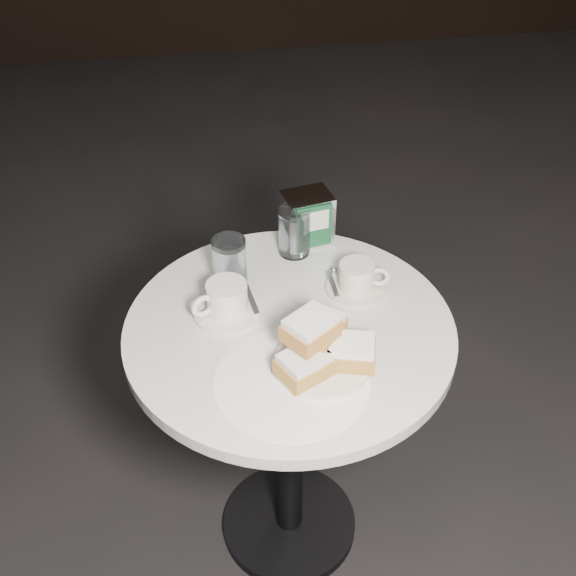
# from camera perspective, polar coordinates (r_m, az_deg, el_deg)

# --- Properties ---
(ground) EXTENTS (7.00, 7.00, 0.00)m
(ground) POSITION_cam_1_polar(r_m,az_deg,el_deg) (2.09, 0.09, -18.26)
(ground) COLOR black
(ground) RESTS_ON ground
(cafe_table) EXTENTS (0.70, 0.70, 0.74)m
(cafe_table) POSITION_cam_1_polar(r_m,az_deg,el_deg) (1.66, 0.11, -8.04)
(cafe_table) COLOR black
(cafe_table) RESTS_ON ground
(sugar_spill) EXTENTS (0.32, 0.32, 0.00)m
(sugar_spill) POSITION_cam_1_polar(r_m,az_deg,el_deg) (1.40, 0.28, -7.35)
(sugar_spill) COLOR white
(sugar_spill) RESTS_ON cafe_table
(beignet_plate) EXTENTS (0.22, 0.22, 0.13)m
(beignet_plate) POSITION_cam_1_polar(r_m,az_deg,el_deg) (1.40, 2.67, -4.84)
(beignet_plate) COLOR silver
(beignet_plate) RESTS_ON cafe_table
(coffee_cup_left) EXTENTS (0.20, 0.20, 0.08)m
(coffee_cup_left) POSITION_cam_1_polar(r_m,az_deg,el_deg) (1.53, -4.89, -1.04)
(coffee_cup_left) COLOR silver
(coffee_cup_left) RESTS_ON cafe_table
(coffee_cup_right) EXTENTS (0.16, 0.16, 0.07)m
(coffee_cup_right) POSITION_cam_1_polar(r_m,az_deg,el_deg) (1.60, 5.45, 0.73)
(coffee_cup_right) COLOR beige
(coffee_cup_right) RESTS_ON cafe_table
(water_glass_left) EXTENTS (0.08, 0.08, 0.12)m
(water_glass_left) POSITION_cam_1_polar(r_m,az_deg,el_deg) (1.59, -4.61, 1.94)
(water_glass_left) COLOR white
(water_glass_left) RESTS_ON cafe_table
(water_glass_right) EXTENTS (0.10, 0.10, 0.12)m
(water_glass_right) POSITION_cam_1_polar(r_m,az_deg,el_deg) (1.69, 0.51, 4.46)
(water_glass_right) COLOR silver
(water_glass_right) RESTS_ON cafe_table
(napkin_dispenser) EXTENTS (0.13, 0.11, 0.13)m
(napkin_dispenser) POSITION_cam_1_polar(r_m,az_deg,el_deg) (1.72, 1.52, 5.51)
(napkin_dispenser) COLOR silver
(napkin_dispenser) RESTS_ON cafe_table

